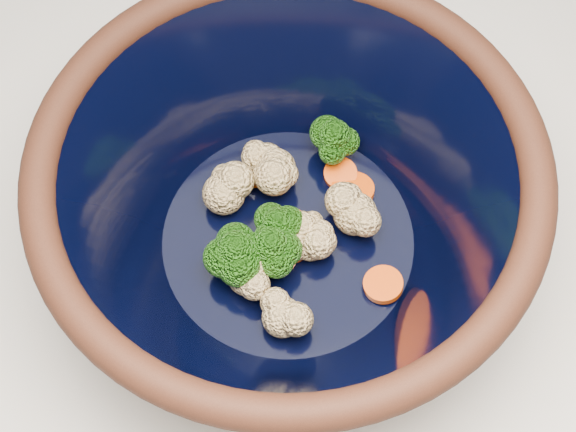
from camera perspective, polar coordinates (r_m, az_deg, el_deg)
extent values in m
cube|color=silver|center=(1.07, 0.67, -10.19)|extent=(1.20, 1.20, 0.90)
cylinder|color=black|center=(0.62, 0.00, -2.64)|extent=(0.20, 0.20, 0.01)
torus|color=black|center=(0.51, 0.00, 3.60)|extent=(0.34, 0.34, 0.02)
cylinder|color=black|center=(0.60, 0.00, -1.63)|extent=(0.19, 0.19, 0.00)
cylinder|color=#608442|center=(0.58, -3.57, -3.49)|extent=(0.01, 0.01, 0.02)
ellipsoid|color=#286C14|center=(0.56, -3.71, -2.47)|extent=(0.04, 0.04, 0.04)
cylinder|color=#608442|center=(0.58, -1.19, -3.14)|extent=(0.01, 0.01, 0.02)
ellipsoid|color=#286C14|center=(0.56, -1.24, -2.17)|extent=(0.04, 0.04, 0.03)
cylinder|color=#608442|center=(0.59, -0.75, -1.44)|extent=(0.01, 0.01, 0.02)
ellipsoid|color=#286C14|center=(0.57, -0.78, -0.55)|extent=(0.03, 0.03, 0.03)
cylinder|color=#608442|center=(0.63, 3.22, 4.55)|extent=(0.01, 0.01, 0.02)
ellipsoid|color=#286C14|center=(0.61, 3.33, 5.65)|extent=(0.04, 0.04, 0.03)
sphere|color=beige|center=(0.56, -0.40, -7.21)|extent=(0.03, 0.03, 0.03)
sphere|color=beige|center=(0.57, -2.85, -4.25)|extent=(0.03, 0.03, 0.03)
sphere|color=beige|center=(0.59, 1.82, -1.41)|extent=(0.03, 0.03, 0.03)
sphere|color=beige|center=(0.60, -4.59, 1.58)|extent=(0.03, 0.03, 0.03)
sphere|color=beige|center=(0.59, 4.78, 0.16)|extent=(0.03, 0.03, 0.03)
sphere|color=beige|center=(0.61, -0.92, 3.38)|extent=(0.03, 0.03, 0.03)
sphere|color=beige|center=(0.62, -1.49, 3.98)|extent=(0.03, 0.03, 0.03)
sphere|color=beige|center=(0.58, 0.39, -1.93)|extent=(0.03, 0.03, 0.03)
sphere|color=beige|center=(0.58, 1.59, -1.99)|extent=(0.03, 0.03, 0.03)
cylinder|color=#E6470A|center=(0.62, 3.74, 3.01)|extent=(0.03, 0.03, 0.01)
cylinder|color=#E6470A|center=(0.59, 0.05, -1.93)|extent=(0.03, 0.03, 0.01)
cylinder|color=#E6470A|center=(0.60, 0.04, -0.70)|extent=(0.03, 0.03, 0.01)
cylinder|color=#E6470A|center=(0.59, -0.77, -2.79)|extent=(0.03, 0.03, 0.01)
cylinder|color=#E6470A|center=(0.61, 4.61, 1.84)|extent=(0.03, 0.03, 0.01)
cylinder|color=#E6470A|center=(0.58, 6.78, -4.86)|extent=(0.03, 0.03, 0.01)
cylinder|color=#E6470A|center=(0.62, -2.31, 3.12)|extent=(0.03, 0.03, 0.01)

